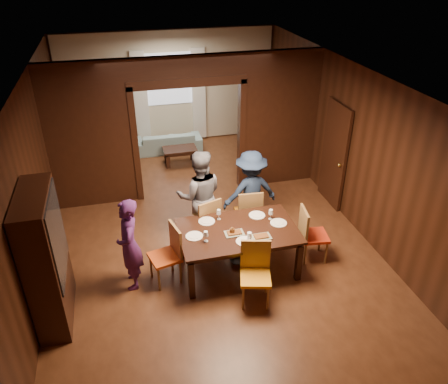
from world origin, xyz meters
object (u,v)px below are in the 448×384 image
object	(u,v)px
dining_table	(238,249)
chair_far_r	(248,211)
person_grey	(200,196)
person_navy	(251,192)
hutch	(46,259)
person_purple	(129,245)
chair_far_l	(204,221)
coffee_table	(180,156)
chair_left	(165,256)
chair_near	(256,276)
chair_right	(314,234)
sofa	(168,142)

from	to	relation	value
dining_table	chair_far_r	world-z (taller)	chair_far_r
person_grey	person_navy	distance (m)	0.95
person_navy	hutch	xyz separation A→B (m)	(-3.33, -1.44, 0.21)
person_purple	chair_far_l	world-z (taller)	person_purple
coffee_table	chair_far_r	xyz separation A→B (m)	(0.72, -3.25, 0.28)
person_navy	chair_left	size ratio (longest dim) A/B	1.62
person_purple	chair_near	xyz separation A→B (m)	(1.73, -0.83, -0.27)
chair_far_r	chair_near	size ratio (longest dim) A/B	1.00
chair_left	chair_right	size ratio (longest dim) A/B	1.00
sofa	hutch	size ratio (longest dim) A/B	0.85
person_purple	chair_far_l	size ratio (longest dim) A/B	1.56
chair_far_r	coffee_table	bearing A→B (deg)	-72.76
dining_table	chair_right	size ratio (longest dim) A/B	1.93
sofa	person_navy	bearing A→B (deg)	105.10
chair_left	hutch	xyz separation A→B (m)	(-1.61, -0.36, 0.52)
chair_left	hutch	distance (m)	1.73
person_grey	person_purple	bearing A→B (deg)	43.97
coffee_table	hutch	distance (m)	5.23
coffee_table	person_navy	bearing A→B (deg)	-75.04
person_grey	chair_near	bearing A→B (deg)	109.79
chair_left	coffee_table	bearing A→B (deg)	153.73
dining_table	person_purple	bearing A→B (deg)	178.96
coffee_table	chair_near	world-z (taller)	chair_near
chair_far_r	chair_left	bearing A→B (deg)	33.86
chair_right	chair_far_l	xyz separation A→B (m)	(-1.69, 0.84, 0.00)
person_purple	chair_right	world-z (taller)	person_purple
person_purple	chair_far_r	world-z (taller)	person_purple
person_grey	chair_right	distance (m)	2.06
person_grey	chair_far_r	bearing A→B (deg)	177.37
person_purple	chair_far_l	xyz separation A→B (m)	(1.31, 0.76, -0.27)
person_grey	chair_right	bearing A→B (deg)	153.92
person_navy	chair_far_r	size ratio (longest dim) A/B	1.62
person_grey	person_navy	xyz separation A→B (m)	(0.94, 0.05, -0.07)
dining_table	person_grey	bearing A→B (deg)	111.52
chair_near	hutch	bearing A→B (deg)	-173.67
hutch	chair_far_l	bearing A→B (deg)	25.72
chair_near	hutch	size ratio (longest dim) A/B	0.48
person_purple	chair_right	size ratio (longest dim) A/B	1.56
person_navy	coffee_table	size ratio (longest dim) A/B	1.97
chair_left	chair_near	bearing A→B (deg)	43.02
sofa	chair_near	size ratio (longest dim) A/B	1.76
person_grey	chair_far_l	distance (m)	0.44
dining_table	chair_left	bearing A→B (deg)	-179.55
person_navy	sofa	bearing A→B (deg)	-80.91
chair_right	chair_far_l	bearing A→B (deg)	71.58
person_purple	chair_far_r	bearing A→B (deg)	113.37
sofa	coffee_table	xyz separation A→B (m)	(0.18, -0.84, -0.05)
chair_near	coffee_table	bearing A→B (deg)	108.87
sofa	person_purple	bearing A→B (deg)	76.83
dining_table	chair_far_l	world-z (taller)	chair_far_l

